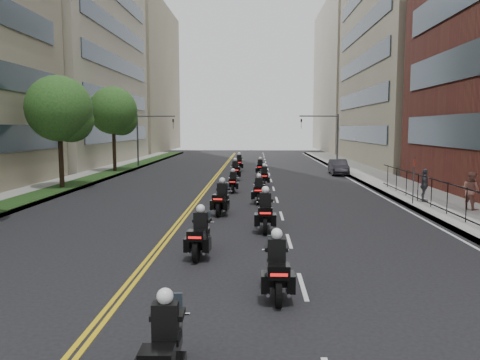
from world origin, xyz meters
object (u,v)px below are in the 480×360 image
Objects in this scene: motorcycle_2 at (200,236)px; motorcycle_10 at (239,164)px; motorcycle_8 at (235,171)px; pedestrian_c at (424,185)px; motorcycle_9 at (260,168)px; motorcycle_7 at (264,177)px; motorcycle_6 at (233,183)px; motorcycle_3 at (265,213)px; pedestrian_b at (471,191)px; motorcycle_1 at (277,270)px; motorcycle_0 at (165,349)px; motorcycle_4 at (222,200)px; parked_sedan at (338,167)px; motorcycle_5 at (259,191)px.

motorcycle_10 reaches higher than motorcycle_2.
motorcycle_8 is 1.33× the size of pedestrian_c.
motorcycle_9 is at bearing 57.24° from motorcycle_8.
pedestrian_c is (8.84, -15.54, 0.42)m from motorcycle_9.
motorcycle_2 is at bearing -97.42° from motorcycle_7.
motorcycle_10 is (0.04, 7.84, 0.01)m from motorcycle_8.
motorcycle_6 is at bearing -121.43° from motorcycle_7.
motorcycle_3 is 1.31× the size of pedestrian_b.
motorcycle_1 is 1.22× the size of pedestrian_b.
motorcycle_6 is at bearing 88.33° from motorcycle_0.
motorcycle_4 is 12.40m from pedestrian_b.
parked_sedan is at bearing 74.43° from motorcycle_3.
motorcycle_2 reaches higher than motorcycle_6.
pedestrian_b is (3.26, -18.67, 0.42)m from parked_sedan.
motorcycle_0 is 1.00× the size of motorcycle_9.
pedestrian_c is at bearing 5.95° from pedestrian_b.
motorcycle_2 is 15.11m from pedestrian_b.
motorcycle_2 is at bearing 122.81° from motorcycle_1.
motorcycle_3 is at bearing -88.18° from motorcycle_8.
motorcycle_8 is at bearing 121.05° from motorcycle_7.
motorcycle_5 reaches higher than motorcycle_7.
motorcycle_7 is at bearing 85.43° from motorcycle_4.
parked_sedan is at bearing 68.13° from motorcycle_5.
motorcycle_6 is 0.96× the size of motorcycle_7.
motorcycle_2 is 15.33m from motorcycle_6.
motorcycle_7 reaches higher than motorcycle_6.
motorcycle_6 reaches higher than parked_sedan.
motorcycle_4 is 21.61m from parked_sedan.
parked_sedan is at bearing 71.99° from motorcycle_4.
motorcycle_3 is 11.18m from pedestrian_c.
motorcycle_3 reaches higher than motorcycle_7.
motorcycle_2 is 26.40m from motorcycle_9.
motorcycle_7 is at bearing 90.46° from motorcycle_3.
motorcycle_5 is at bearing -68.60° from motorcycle_6.
motorcycle_8 is at bearing 101.47° from motorcycle_5.
pedestrian_b is at bearing 24.90° from motorcycle_3.
pedestrian_c reaches higher than motorcycle_8.
motorcycle_0 is at bearing -116.10° from motorcycle_1.
pedestrian_b is (10.31, 4.49, 0.37)m from motorcycle_3.
motorcycle_5 is 0.93× the size of motorcycle_8.
motorcycle_1 is 31.45m from parked_sedan.
motorcycle_1 is at bearing -100.49° from parked_sedan.
motorcycle_9 is (-0.11, 29.88, -0.04)m from motorcycle_1.
pedestrian_b reaches higher than pedestrian_c.
pedestrian_b is (10.29, -17.88, 0.46)m from motorcycle_9.
motorcycle_3 is at bearing 79.23° from motorcycle_0.
motorcycle_10 is (-0.13, 15.03, 0.10)m from motorcycle_6.
motorcycle_8 is 0.98× the size of motorcycle_10.
motorcycle_5 is 17.63m from parked_sedan.
motorcycle_9 is at bearing 80.65° from motorcycle_6.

